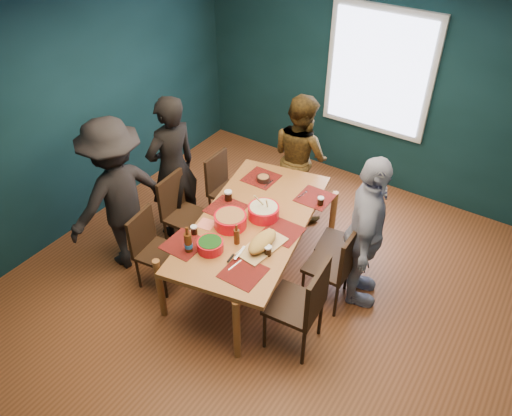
{
  "coord_description": "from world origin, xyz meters",
  "views": [
    {
      "loc": [
        1.95,
        -3.19,
        3.91
      ],
      "look_at": [
        -0.2,
        0.07,
        0.91
      ],
      "focal_mm": 35.0,
      "sensor_mm": 36.0,
      "label": 1
    }
  ],
  "objects": [
    {
      "name": "room",
      "position": [
        0.0,
        0.27,
        1.37
      ],
      "size": [
        5.01,
        5.01,
        2.71
      ],
      "color": "brown",
      "rests_on": "ground"
    },
    {
      "name": "dining_table",
      "position": [
        -0.21,
        0.04,
        0.71
      ],
      "size": [
        1.41,
        2.22,
        0.78
      ],
      "rotation": [
        0.0,
        0.0,
        0.2
      ],
      "color": "#A65F31",
      "rests_on": "floor"
    },
    {
      "name": "chair_left_far",
      "position": [
        -1.06,
        0.67,
        0.52
      ],
      "size": [
        0.41,
        0.41,
        0.9
      ],
      "rotation": [
        0.0,
        0.0,
        0.01
      ],
      "color": "black",
      "rests_on": "floor"
    },
    {
      "name": "chair_left_mid",
      "position": [
        -1.18,
        0.01,
        0.54
      ],
      "size": [
        0.44,
        0.44,
        0.92
      ],
      "rotation": [
        0.0,
        0.0,
        0.06
      ],
      "color": "black",
      "rests_on": "floor"
    },
    {
      "name": "chair_left_near",
      "position": [
        -1.06,
        -0.59,
        0.5
      ],
      "size": [
        0.44,
        0.44,
        0.87
      ],
      "rotation": [
        0.0,
        0.0,
        0.13
      ],
      "color": "black",
      "rests_on": "floor"
    },
    {
      "name": "chair_right_far",
      "position": [
        0.59,
        0.57,
        0.51
      ],
      "size": [
        0.44,
        0.44,
        0.87
      ],
      "rotation": [
        0.0,
        0.0,
        0.13
      ],
      "color": "black",
      "rests_on": "floor"
    },
    {
      "name": "chair_right_mid",
      "position": [
        0.68,
        0.19,
        0.55
      ],
      "size": [
        0.44,
        0.44,
        0.94
      ],
      "rotation": [
        0.0,
        0.0,
        0.03
      ],
      "color": "black",
      "rests_on": "floor"
    },
    {
      "name": "chair_right_near",
      "position": [
        0.66,
        -0.47,
        0.59
      ],
      "size": [
        0.49,
        0.49,
        1.01
      ],
      "rotation": [
        0.0,
        0.0,
        0.08
      ],
      "color": "black",
      "rests_on": "floor"
    },
    {
      "name": "person_far_left",
      "position": [
        -1.42,
        0.21,
        0.87
      ],
      "size": [
        0.54,
        0.71,
        1.74
      ],
      "primitive_type": "imported",
      "rotation": [
        0.0,
        0.0,
        4.5
      ],
      "color": "black",
      "rests_on": "floor"
    },
    {
      "name": "person_back",
      "position": [
        -0.41,
        1.34,
        0.79
      ],
      "size": [
        0.94,
        0.84,
        1.57
      ],
      "primitive_type": "imported",
      "rotation": [
        0.0,
        0.0,
        2.75
      ],
      "color": "black",
      "rests_on": "floor"
    },
    {
      "name": "person_right",
      "position": [
        0.83,
        0.39,
        0.83
      ],
      "size": [
        0.73,
        1.06,
        1.67
      ],
      "primitive_type": "imported",
      "rotation": [
        0.0,
        0.0,
        1.93
      ],
      "color": "white",
      "rests_on": "floor"
    },
    {
      "name": "person_near_left",
      "position": [
        -1.54,
        -0.5,
        0.87
      ],
      "size": [
        0.87,
        1.24,
        1.74
      ],
      "primitive_type": "imported",
      "rotation": [
        0.0,
        0.0,
        4.5
      ],
      "color": "black",
      "rests_on": "floor"
    },
    {
      "name": "bowl_salad",
      "position": [
        -0.35,
        -0.16,
        0.85
      ],
      "size": [
        0.32,
        0.32,
        0.13
      ],
      "color": "red",
      "rests_on": "dining_table"
    },
    {
      "name": "bowl_dumpling",
      "position": [
        -0.16,
        0.13,
        0.85
      ],
      "size": [
        0.32,
        0.32,
        0.29
      ],
      "color": "red",
      "rests_on": "dining_table"
    },
    {
      "name": "bowl_herbs",
      "position": [
        -0.3,
        -0.55,
        0.84
      ],
      "size": [
        0.25,
        0.25,
        0.11
      ],
      "color": "red",
      "rests_on": "dining_table"
    },
    {
      "name": "cutting_board",
      "position": [
        0.08,
        -0.26,
        0.84
      ],
      "size": [
        0.32,
        0.62,
        0.14
      ],
      "rotation": [
        0.0,
        0.0,
        -0.14
      ],
      "color": "tan",
      "rests_on": "dining_table"
    },
    {
      "name": "small_bowl",
      "position": [
        -0.5,
        0.67,
        0.81
      ],
      "size": [
        0.15,
        0.15,
        0.06
      ],
      "color": "black",
      "rests_on": "dining_table"
    },
    {
      "name": "beer_bottle_a",
      "position": [
        -0.46,
        -0.67,
        0.88
      ],
      "size": [
        0.08,
        0.08,
        0.28
      ],
      "color": "#45200C",
      "rests_on": "dining_table"
    },
    {
      "name": "beer_bottle_b",
      "position": [
        -0.15,
        -0.34,
        0.87
      ],
      "size": [
        0.06,
        0.06,
        0.22
      ],
      "color": "#45200C",
      "rests_on": "dining_table"
    },
    {
      "name": "cola_glass_a",
      "position": [
        -0.57,
        -0.46,
        0.83
      ],
      "size": [
        0.07,
        0.07,
        0.09
      ],
      "color": "black",
      "rests_on": "dining_table"
    },
    {
      "name": "cola_glass_b",
      "position": [
        0.18,
        -0.31,
        0.84
      ],
      "size": [
        0.07,
        0.07,
        0.1
      ],
      "color": "black",
      "rests_on": "dining_table"
    },
    {
      "name": "cola_glass_c",
      "position": [
        0.23,
        0.63,
        0.83
      ],
      "size": [
        0.07,
        0.07,
        0.09
      ],
      "color": "black",
      "rests_on": "dining_table"
    },
    {
      "name": "cola_glass_d",
      "position": [
        -0.62,
        0.17,
        0.84
      ],
      "size": [
        0.08,
        0.08,
        0.12
      ],
      "color": "black",
      "rests_on": "dining_table"
    },
    {
      "name": "napkin_a",
      "position": [
        0.18,
        0.03,
        0.78
      ],
      "size": [
        0.15,
        0.15,
        0.0
      ],
      "primitive_type": "cube",
      "rotation": [
        0.0,
        0.0,
        -0.21
      ],
      "color": "#EE7864",
      "rests_on": "dining_table"
    },
    {
      "name": "napkin_b",
      "position": [
        -0.56,
        -0.28,
        0.78
      ],
      "size": [
        0.18,
        0.18,
        0.0
      ],
      "primitive_type": "cube",
      "rotation": [
        0.0,
        0.0,
        0.17
      ],
      "color": "#EE7864",
      "rests_on": "dining_table"
    },
    {
      "name": "napkin_c",
      "position": [
        0.16,
        -0.7,
        0.78
      ],
      "size": [
        0.15,
        0.15,
        0.0
      ],
      "primitive_type": "cube",
      "rotation": [
        0.0,
        0.0,
        -0.06
      ],
      "color": "#EE7864",
      "rests_on": "dining_table"
    }
  ]
}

